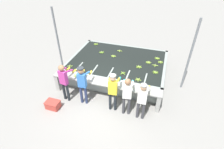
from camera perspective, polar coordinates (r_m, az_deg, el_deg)
The scene contains 27 objects.
ground_plane at distance 7.42m, azimuth -2.74°, elevation -8.67°, with size 80.00×80.00×0.00m, color gray.
wash_tank at distance 8.73m, azimuth 1.85°, elevation 2.46°, with size 4.56×3.33×0.84m.
work_ledge at distance 7.18m, azimuth -2.26°, elevation -4.03°, with size 4.56×0.45×0.84m.
worker_0 at distance 7.11m, azimuth -15.34°, elevation -1.57°, with size 0.48×0.74×1.71m.
worker_1 at distance 6.79m, azimuth -9.63°, elevation -2.40°, with size 0.42×0.73×1.72m.
worker_2 at distance 6.43m, azimuth 0.32°, elevation -4.76°, with size 0.44×0.73×1.66m.
worker_3 at distance 6.31m, azimuth 4.97°, elevation -6.14°, with size 0.48×0.73×1.64m.
worker_4 at distance 6.24m, azimuth 9.84°, elevation -7.62°, with size 0.41×0.71×1.58m.
banana_bunch_floating_0 at distance 7.54m, azimuth 3.64°, elevation 0.46°, with size 0.24×0.24×0.08m.
banana_bunch_floating_1 at distance 8.22m, azimuth -13.60°, elevation 2.69°, with size 0.27×0.27×0.08m.
banana_bunch_floating_2 at distance 8.79m, azimuth 0.48°, elevation 6.05°, with size 0.28×0.27×0.08m.
banana_bunch_floating_3 at distance 8.60m, azimuth 15.52°, elevation 3.94°, with size 0.28×0.28×0.08m.
banana_bunch_floating_4 at distance 8.88m, azimuth 14.57°, elevation 5.15°, with size 0.28×0.28×0.08m.
banana_bunch_floating_5 at distance 9.30m, azimuth 2.52°, elevation 7.75°, with size 0.28×0.28×0.08m.
banana_bunch_floating_6 at distance 7.81m, azimuth 14.00°, elevation 0.73°, with size 0.28×0.28×0.08m.
banana_bunch_floating_7 at distance 10.05m, azimuth -5.29°, elevation 9.86°, with size 0.28×0.27×0.08m.
banana_bunch_floating_8 at distance 8.03m, azimuth 8.78°, elevation 2.50°, with size 0.28×0.28×0.08m.
banana_bunch_floating_9 at distance 7.22m, azimuth 8.49°, elevation -1.66°, with size 0.27×0.28×0.08m.
banana_bunch_floating_10 at distance 8.29m, azimuth 13.90°, elevation 2.95°, with size 0.28×0.28×0.08m.
banana_bunch_floating_11 at distance 9.15m, azimuth -3.39°, elevation 7.25°, with size 0.28×0.28×0.08m.
banana_bunch_floating_12 at distance 8.44m, azimuth 11.81°, elevation 3.90°, with size 0.28×0.28×0.08m.
banana_bunch_ledge_0 at distance 7.52m, azimuth -11.50°, elevation -0.33°, with size 0.27×0.28×0.08m.
knife_0 at distance 7.30m, azimuth -9.42°, elevation -1.40°, with size 0.32×0.19×0.02m.
knife_1 at distance 7.67m, azimuth -15.57°, elevation -0.30°, with size 0.20×0.32×0.02m.
crate at distance 7.42m, azimuth -18.74°, elevation -9.33°, with size 0.55×0.39×0.32m.
support_post_left at distance 8.99m, azimuth -17.25°, elevation 10.45°, with size 0.09×0.09×3.20m.
support_post_right at distance 7.89m, azimuth 24.05°, elevation 5.32°, with size 0.09×0.09×3.20m.
Camera 1 is at (1.94, -4.98, 5.15)m, focal length 28.00 mm.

